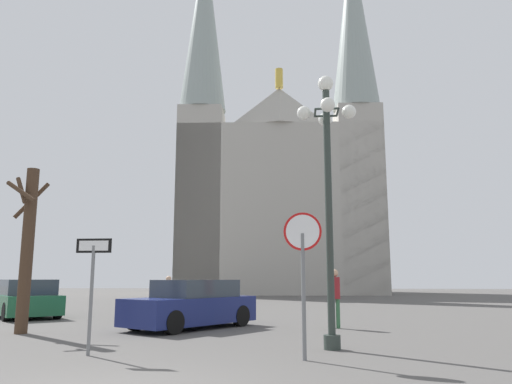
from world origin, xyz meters
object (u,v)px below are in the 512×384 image
at_px(one_way_arrow_sign, 92,277).
at_px(pedestrian_walking, 335,292).
at_px(street_lamp, 328,171).
at_px(bare_tree, 27,245).
at_px(stop_sign, 303,256).
at_px(parked_car_far_green, 26,300).
at_px(parked_car_near_navy, 192,305).
at_px(cathedral, 279,186).
at_px(pedestrian_standing, 168,293).

bearing_deg(one_way_arrow_sign, pedestrian_walking, 47.17).
height_order(street_lamp, bare_tree, street_lamp).
height_order(stop_sign, parked_car_far_green, stop_sign).
distance_m(bare_tree, parked_car_near_navy, 4.99).
height_order(bare_tree, parked_car_near_navy, bare_tree).
bearing_deg(bare_tree, parked_car_far_green, 118.60).
relative_size(cathedral, stop_sign, 12.81).
distance_m(cathedral, street_lamp, 36.23).
relative_size(one_way_arrow_sign, parked_car_near_navy, 0.51).
bearing_deg(pedestrian_standing, stop_sign, -61.43).
distance_m(bare_tree, pedestrian_walking, 9.00).
distance_m(parked_car_near_navy, parked_car_far_green, 7.91).
height_order(cathedral, bare_tree, cathedral).
bearing_deg(stop_sign, parked_car_near_navy, 120.89).
bearing_deg(pedestrian_standing, cathedral, 83.34).
height_order(parked_car_near_navy, pedestrian_walking, pedestrian_walking).
relative_size(cathedral, one_way_arrow_sign, 15.38).
relative_size(bare_tree, parked_car_near_navy, 1.03).
xyz_separation_m(parked_car_near_navy, pedestrian_walking, (4.30, 0.38, 0.39)).
height_order(cathedral, pedestrian_standing, cathedral).
distance_m(parked_car_near_navy, pedestrian_standing, 4.03).
distance_m(one_way_arrow_sign, pedestrian_standing, 8.97).
relative_size(street_lamp, pedestrian_standing, 3.94).
distance_m(street_lamp, parked_car_far_green, 13.69).
distance_m(stop_sign, bare_tree, 8.49).
distance_m(street_lamp, parked_car_near_navy, 6.46).
relative_size(cathedral, pedestrian_walking, 20.11).
bearing_deg(parked_car_far_green, pedestrian_standing, 2.76).
height_order(parked_car_far_green, pedestrian_walking, pedestrian_walking).
xyz_separation_m(one_way_arrow_sign, pedestrian_walking, (5.23, 5.64, -0.45)).
bearing_deg(one_way_arrow_sign, parked_car_far_green, 125.68).
bearing_deg(one_way_arrow_sign, bare_tree, 134.20).
distance_m(stop_sign, pedestrian_walking, 6.02).
height_order(one_way_arrow_sign, pedestrian_walking, one_way_arrow_sign).
relative_size(stop_sign, bare_tree, 0.60).
relative_size(street_lamp, parked_car_near_navy, 1.38).
relative_size(one_way_arrow_sign, bare_tree, 0.50).
bearing_deg(pedestrian_standing, pedestrian_walking, -28.62).
relative_size(street_lamp, parked_car_far_green, 1.41).
bearing_deg(street_lamp, cathedral, 93.74).
height_order(bare_tree, pedestrian_standing, bare_tree).
distance_m(cathedral, pedestrian_walking, 32.57).
relative_size(stop_sign, street_lamp, 0.45).
relative_size(parked_car_far_green, pedestrian_walking, 2.48).
distance_m(one_way_arrow_sign, pedestrian_walking, 7.71).
distance_m(parked_car_far_green, pedestrian_walking, 11.84).
xyz_separation_m(street_lamp, pedestrian_walking, (0.41, 4.44, -2.79)).
height_order(parked_car_far_green, pedestrian_standing, pedestrian_standing).
relative_size(cathedral, street_lamp, 5.74).
relative_size(stop_sign, pedestrian_standing, 1.77).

